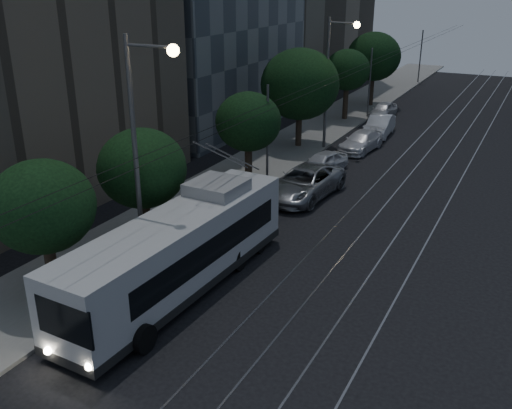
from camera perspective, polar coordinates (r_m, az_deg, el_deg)
The scene contains 18 objects.
ground at distance 23.41m, azimuth 1.95°, elevation -7.66°, with size 120.00×120.00×0.00m, color black.
sidewalk at distance 43.26m, azimuth 4.37°, elevation 6.36°, with size 5.00×90.00×0.15m, color gray.
tram_rails at distance 40.63m, azimuth 17.47°, elevation 4.29°, with size 4.52×90.00×0.02m.
overhead_wires at distance 41.60m, azimuth 7.75°, elevation 10.42°, with size 2.23×90.00×6.00m.
trolleybus at distance 22.25m, azimuth -7.54°, elevation -4.61°, with size 3.03×12.32×5.63m.
pickup_silver at distance 31.96m, azimuth 4.86°, elevation 2.18°, with size 2.78×6.02×1.67m, color #9D9FA4.
car_white_a at distance 36.28m, azimuth 6.69°, elevation 4.21°, with size 1.56×3.88×1.32m, color silver.
car_white_b at distance 41.38m, azimuth 10.45°, elevation 6.22°, with size 1.90×4.67×1.35m, color silver.
car_white_c at distance 45.77m, azimuth 12.25°, elevation 7.70°, with size 1.65×4.74×1.56m, color silver.
car_white_d at distance 51.95m, azimuth 12.59°, elevation 9.20°, with size 1.62×4.02×1.37m, color silver.
tree_0 at distance 22.03m, azimuth -20.56°, elevation -0.23°, with size 3.83×3.83×5.52m.
tree_1 at distance 25.19m, azimuth -11.32°, elevation 3.54°, with size 3.87×3.87×5.57m.
tree_2 at distance 33.16m, azimuth -0.78°, elevation 8.25°, with size 3.81×3.81×5.50m.
tree_3 at distance 40.84m, azimuth 4.42°, elevation 11.89°, with size 5.53×5.53×7.06m.
tree_4 at distance 49.78m, azimuth 9.12°, elevation 13.12°, with size 3.81×3.81×6.02m.
tree_5 at distance 55.92m, azimuth 11.70°, elevation 14.28°, with size 4.97×4.97×6.92m.
streetlamp_near at distance 22.14m, azimuth -11.28°, elevation 6.50°, with size 2.34×0.44×9.63m.
streetlamp_far at distance 40.31m, azimuth 7.67°, elevation 13.04°, with size 2.23×0.44×9.09m.
Camera 1 is at (8.63, -18.49, 11.48)m, focal length 40.00 mm.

